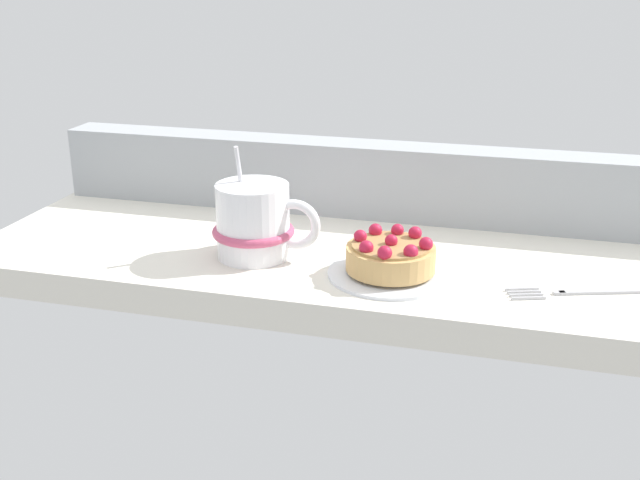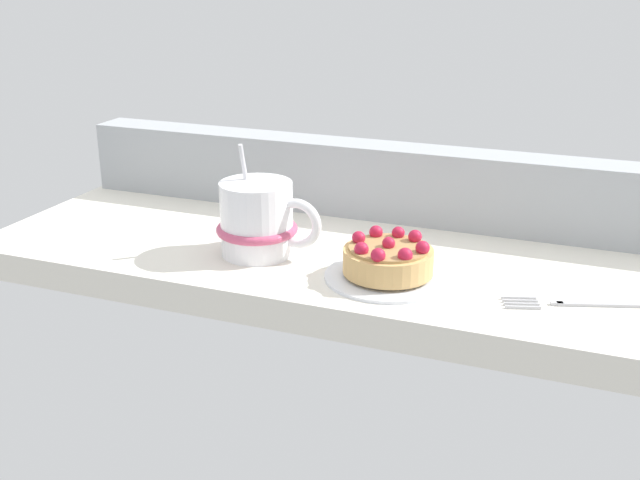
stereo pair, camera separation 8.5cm
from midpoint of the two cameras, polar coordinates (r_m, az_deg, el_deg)
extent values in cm
cube|color=silver|center=(91.48, 5.13, -1.77)|extent=(87.50, 32.26, 3.51)
cube|color=#9EA3A8|center=(101.53, 7.37, 4.27)|extent=(85.75, 5.72, 9.52)
cylinder|color=silver|center=(83.15, 7.93, -2.64)|extent=(13.53, 13.53, 0.71)
cylinder|color=silver|center=(83.22, 7.92, -2.75)|extent=(7.44, 7.44, 0.36)
cylinder|color=tan|center=(82.52, 7.98, -1.58)|extent=(9.60, 9.60, 2.59)
cylinder|color=#AB854F|center=(82.00, 8.03, -0.64)|extent=(8.45, 8.45, 0.30)
sphere|color=#B71938|center=(81.82, 8.05, -0.30)|extent=(1.39, 1.39, 1.39)
sphere|color=#B71938|center=(80.88, 10.56, -0.63)|extent=(1.49, 1.49, 1.49)
sphere|color=#B71938|center=(83.98, 9.91, 0.20)|extent=(1.48, 1.48, 1.48)
sphere|color=#B71938|center=(84.99, 8.64, 0.47)|extent=(1.42, 1.42, 1.42)
sphere|color=#B71938|center=(84.91, 7.01, 0.52)|extent=(1.50, 1.50, 1.50)
sphere|color=#B71938|center=(82.86, 5.80, 0.11)|extent=(1.45, 1.45, 1.45)
sphere|color=#B71938|center=(79.98, 6.11, -0.74)|extent=(1.53, 1.53, 1.53)
sphere|color=#B71938|center=(78.42, 7.40, -1.18)|extent=(1.52, 1.52, 1.52)
sphere|color=#B71938|center=(79.15, 9.36, -1.17)|extent=(1.55, 1.55, 1.55)
cylinder|color=white|center=(87.84, -1.94, 1.54)|extent=(8.29, 8.29, 8.53)
torus|color=#C64C70|center=(88.25, -1.93, 0.77)|extent=(9.35, 9.35, 1.02)
torus|color=white|center=(86.09, 1.11, 1.16)|extent=(5.83, 1.05, 5.83)
cylinder|color=silver|center=(87.48, -2.83, 5.08)|extent=(0.61, 2.01, 6.45)
cube|color=#B7B7BC|center=(83.14, 24.11, -4.36)|extent=(12.12, 4.61, 0.60)
cube|color=#B7B7BC|center=(81.07, 19.97, -4.39)|extent=(1.32, 0.91, 0.60)
cube|color=#B7B7BC|center=(81.07, 17.38, -4.08)|extent=(3.40, 1.33, 0.60)
cube|color=#B7B7BC|center=(80.42, 17.51, -4.29)|extent=(3.40, 1.33, 0.60)
cube|color=#B7B7BC|center=(79.78, 17.63, -4.51)|extent=(3.40, 1.33, 0.60)
cube|color=#B7B7BC|center=(79.14, 17.75, -4.73)|extent=(3.40, 1.33, 0.60)
camera|label=1|loc=(0.04, -87.14, 1.06)|focal=43.44mm
camera|label=2|loc=(0.04, 92.86, -1.06)|focal=43.44mm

